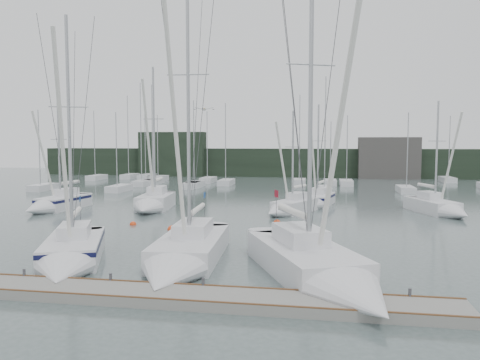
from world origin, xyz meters
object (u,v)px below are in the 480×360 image
Objects in this scene: sailboat_mid_d at (315,201)px; buoy_b at (277,223)px; sailboat_near_left at (69,256)px; sailboat_mid_a at (54,204)px; sailboat_near_center at (181,258)px; buoy_c at (133,225)px; sailboat_mid_c at (287,208)px; sailboat_near_right at (325,274)px; sailboat_mid_b at (152,204)px; buoy_a at (172,230)px; sailboat_mid_e at (442,209)px.

sailboat_mid_d reaches higher than buoy_b.
sailboat_mid_a is at bearing 101.12° from sailboat_near_left.
buoy_b is at bearing 72.25° from sailboat_near_center.
sailboat_near_center is at bearing -103.84° from buoy_b.
sailboat_near_center reaches higher than sailboat_mid_d.
sailboat_mid_a is 21.09× the size of buoy_c.
buoy_b is at bearing -92.43° from sailboat_mid_d.
sailboat_mid_c is 13.19m from buoy_c.
sailboat_near_right is at bearing -18.48° from sailboat_near_center.
sailboat_near_right reaches higher than sailboat_mid_b.
sailboat_mid_a reaches higher than buoy_a.
sailboat_mid_b reaches higher than buoy_b.
sailboat_mid_a reaches higher than buoy_b.
sailboat_mid_d is (2.31, 5.08, 0.02)m from sailboat_mid_c.
sailboat_mid_c is (3.85, 18.45, -0.03)m from sailboat_near_center.
buoy_b is at bearing -70.93° from sailboat_mid_c.
sailboat_near_center reaches higher than buoy_c.
sailboat_near_right is at bearing -31.59° from sailboat_mid_a.
sailboat_near_center is 18.85m from sailboat_mid_c.
sailboat_mid_d is 16.88m from buoy_a.
buoy_a is at bearing -106.59° from sailboat_mid_c.
sailboat_mid_d is at bearing 74.13° from buoy_b.
sailboat_near_right is 20.46m from sailboat_mid_c.
buoy_c is at bearing -124.03° from sailboat_mid_d.
sailboat_mid_d is at bearing 90.20° from sailboat_mid_c.
buoy_a is 8.12m from buoy_b.
buoy_b is (7.10, 3.94, 0.00)m from buoy_a.
sailboat_mid_d is 11.20m from sailboat_mid_e.
sailboat_near_center is at bearing -57.45° from buoy_c.
sailboat_mid_b reaches higher than sailboat_mid_c.
sailboat_near_center is (5.55, 0.61, -0.01)m from sailboat_near_left.
sailboat_mid_b is 15.38m from sailboat_mid_d.
sailboat_near_left is at bearing -121.87° from buoy_b.
buoy_c is at bearing 118.64° from sailboat_near_center.
sailboat_mid_b is (-8.35, 18.43, 0.08)m from sailboat_near_center.
sailboat_mid_c is (12.20, 0.02, -0.11)m from sailboat_mid_b.
buoy_c is at bearing -122.30° from sailboat_mid_c.
sailboat_mid_d is 1.01× the size of sailboat_mid_e.
sailboat_near_left is 26.83m from sailboat_mid_d.
buoy_a reaches higher than buoy_b.
sailboat_near_left is 1.41× the size of sailboat_mid_c.
sailboat_near_right is 19.20m from buoy_c.
sailboat_mid_a is at bearing 152.18° from buoy_a.
sailboat_near_left is at bearing -100.04° from buoy_a.
sailboat_mid_a is at bearing 166.26° from sailboat_mid_e.
buoy_b is (3.40, 13.78, -0.55)m from sailboat_near_center.
buoy_c is (-14.06, 13.06, -0.62)m from sailboat_near_right.
buoy_a is (-10.57, 11.63, -0.62)m from sailboat_near_right.
sailboat_near_left is at bearing -82.14° from buoy_c.
sailboat_near_center is 1.18× the size of sailboat_mid_b.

